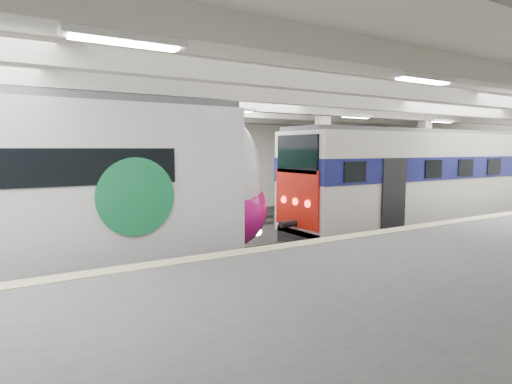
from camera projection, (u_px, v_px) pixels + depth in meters
station_hall at (297, 158)px, 12.49m from camera, size 36.00×24.00×5.75m
modern_emu at (15, 196)px, 10.32m from camera, size 15.20×3.14×4.84m
older_rer at (418, 179)px, 18.08m from camera, size 12.97×2.86×4.30m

